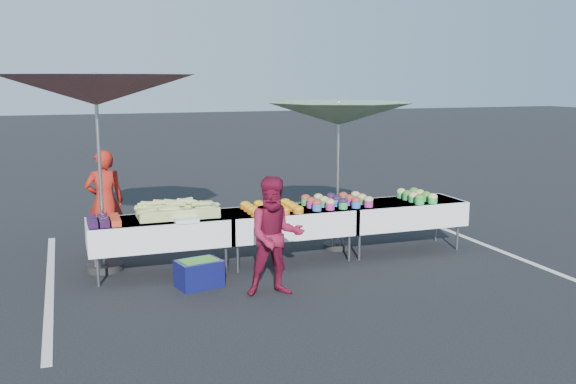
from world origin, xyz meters
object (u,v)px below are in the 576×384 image
object	(u,v)px
table_left	(160,231)
customer	(275,237)
table_center	(288,221)
table_right	(401,212)
storage_bin	(199,273)
umbrella_left	(96,92)
vendor	(105,201)
umbrella_right	(339,115)

from	to	relation	value
table_left	customer	xyz separation A→B (m)	(1.18, -1.31, 0.14)
table_center	table_right	size ratio (longest dim) A/B	1.00
storage_bin	table_right	bearing A→B (deg)	-0.36
table_left	table_right	distance (m)	3.60
customer	umbrella_left	bearing A→B (deg)	144.93
table_right	umbrella_left	bearing A→B (deg)	174.69
storage_bin	umbrella_left	bearing A→B (deg)	121.15
table_right	vendor	size ratio (longest dim) A/B	1.21
vendor	umbrella_left	size ratio (longest dim) A/B	0.46
table_right	vendor	bearing A→B (deg)	161.92
table_center	storage_bin	xyz separation A→B (m)	(-1.43, -0.71, -0.40)
umbrella_left	table_left	bearing A→B (deg)	-29.74
customer	storage_bin	world-z (taller)	customer
vendor	customer	bearing A→B (deg)	122.72
vendor	umbrella_right	size ratio (longest dim) A/B	0.69
table_right	storage_bin	bearing A→B (deg)	-167.61
customer	storage_bin	size ratio (longest dim) A/B	2.38
customer	umbrella_right	distance (m)	2.66
table_left	umbrella_left	world-z (taller)	umbrella_left
table_center	customer	distance (m)	1.45
umbrella_left	umbrella_right	size ratio (longest dim) A/B	1.48
table_left	customer	distance (m)	1.77
umbrella_left	storage_bin	size ratio (longest dim) A/B	5.53
customer	umbrella_right	bearing A→B (deg)	54.82
vendor	umbrella_right	bearing A→B (deg)	162.87
customer	umbrella_left	xyz separation A→B (m)	(-1.88, 1.71, 1.68)
table_right	storage_bin	distance (m)	3.33
table_left	table_right	xyz separation A→B (m)	(3.60, 0.00, 0.00)
vendor	customer	world-z (taller)	vendor
table_center	storage_bin	size ratio (longest dim) A/B	3.08
umbrella_right	table_left	bearing A→B (deg)	-171.69
table_left	table_right	bearing A→B (deg)	0.00
table_right	table_left	bearing A→B (deg)	180.00
storage_bin	customer	bearing A→B (deg)	-49.17
table_left	customer	world-z (taller)	customer
vendor	umbrella_left	bearing A→B (deg)	83.42
table_center	storage_bin	bearing A→B (deg)	-153.62
vendor	table_center	bearing A→B (deg)	149.37
umbrella_right	storage_bin	bearing A→B (deg)	-154.90
storage_bin	umbrella_right	bearing A→B (deg)	12.34
table_left	umbrella_left	distance (m)	1.99
umbrella_left	storage_bin	xyz separation A→B (m)	(1.07, -1.11, -2.22)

